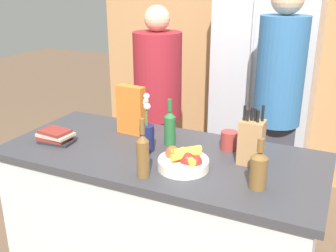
{
  "coord_description": "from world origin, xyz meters",
  "views": [
    {
      "loc": [
        0.87,
        -1.75,
        1.77
      ],
      "look_at": [
        0.0,
        0.1,
        1.01
      ],
      "focal_mm": 42.0,
      "sensor_mm": 36.0,
      "label": 1
    }
  ],
  "objects": [
    {
      "name": "coffee_mug",
      "position": [
        0.32,
        0.2,
        0.95
      ],
      "size": [
        0.09,
        0.13,
        0.1
      ],
      "color": "#99332D",
      "rests_on": "kitchen_island"
    },
    {
      "name": "fruit_bowl",
      "position": [
        0.19,
        -0.13,
        0.94
      ],
      "size": [
        0.26,
        0.26,
        0.11
      ],
      "color": "silver",
      "rests_on": "kitchen_island"
    },
    {
      "name": "cereal_box",
      "position": [
        -0.29,
        0.19,
        1.04
      ],
      "size": [
        0.18,
        0.07,
        0.3
      ],
      "color": "orange",
      "rests_on": "kitchen_island"
    },
    {
      "name": "refrigerator",
      "position": [
        0.25,
        1.47,
        1.0
      ],
      "size": [
        0.77,
        0.62,
        2.0
      ],
      "color": "#B7B7BC",
      "rests_on": "ground_plane"
    },
    {
      "name": "person_at_sink",
      "position": [
        -0.43,
        0.84,
        0.9
      ],
      "size": [
        0.36,
        0.36,
        1.62
      ],
      "rotation": [
        0.0,
        0.0,
        0.4
      ],
      "color": "#383842",
      "rests_on": "ground_plane"
    },
    {
      "name": "bottle_vinegar",
      "position": [
        -0.0,
        0.12,
        1.0
      ],
      "size": [
        0.06,
        0.06,
        0.27
      ],
      "color": "#286633",
      "rests_on": "kitchen_island"
    },
    {
      "name": "back_wall_wood",
      "position": [
        0.0,
        1.83,
        1.3
      ],
      "size": [
        2.95,
        0.12,
        2.6
      ],
      "color": "#AD7A4C",
      "rests_on": "ground_plane"
    },
    {
      "name": "book_stack",
      "position": [
        -0.61,
        -0.13,
        0.93
      ],
      "size": [
        0.21,
        0.14,
        0.07
      ],
      "color": "#232328",
      "rests_on": "kitchen_island"
    },
    {
      "name": "bottle_wine",
      "position": [
        0.05,
        -0.28,
        1.01
      ],
      "size": [
        0.06,
        0.06,
        0.29
      ],
      "color": "brown",
      "rests_on": "kitchen_island"
    },
    {
      "name": "bottle_oil",
      "position": [
        0.57,
        -0.17,
        0.99
      ],
      "size": [
        0.08,
        0.08,
        0.24
      ],
      "color": "brown",
      "rests_on": "kitchen_island"
    },
    {
      "name": "kitchen_island",
      "position": [
        0.0,
        0.0,
        0.45
      ],
      "size": [
        1.75,
        0.79,
        0.89
      ],
      "color": "silver",
      "rests_on": "ground_plane"
    },
    {
      "name": "flower_vase",
      "position": [
        -0.08,
        -0.01,
        0.99
      ],
      "size": [
        0.08,
        0.08,
        0.32
      ],
      "color": "#191E4C",
      "rests_on": "kitchen_island"
    },
    {
      "name": "knife_block",
      "position": [
        0.47,
        0.07,
        1.01
      ],
      "size": [
        0.12,
        0.1,
        0.31
      ],
      "color": "#A87A4C",
      "rests_on": "kitchen_island"
    },
    {
      "name": "person_in_blue",
      "position": [
        0.46,
        0.86,
        1.01
      ],
      "size": [
        0.32,
        0.32,
        1.78
      ],
      "rotation": [
        0.0,
        0.0,
        0.34
      ],
      "color": "#383842",
      "rests_on": "ground_plane"
    }
  ]
}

